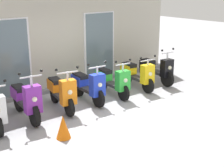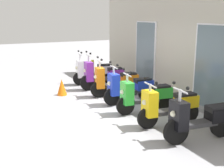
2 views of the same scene
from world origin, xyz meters
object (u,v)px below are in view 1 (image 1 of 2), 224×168
Objects in this scene: scooter_black at (156,69)px; traffic_cone at (63,127)px; scooter_purple at (26,100)px; scooter_yellow at (137,74)px; scooter_green at (113,80)px; scooter_orange at (61,92)px; scooter_blue at (88,85)px.

scooter_black reaches higher than traffic_cone.
scooter_purple is 3.74m from scooter_yellow.
traffic_cone is at bearing -85.13° from scooter_purple.
scooter_green is (2.74, -0.01, -0.01)m from scooter_purple.
scooter_orange is at bearing -179.76° from scooter_green.
scooter_black is at bearing 0.61° from scooter_purple.
scooter_orange is at bearing -179.88° from scooter_yellow.
scooter_orange reaches higher than scooter_black.
scooter_black is at bearing 1.85° from scooter_green.
scooter_black is (2.82, 0.05, -0.01)m from scooter_blue.
scooter_green is 3.11× the size of traffic_cone.
scooter_blue is at bearing 178.98° from scooter_green.
scooter_black is (3.70, 0.07, -0.02)m from scooter_orange.
scooter_purple reaches higher than scooter_blue.
scooter_green is at bearing -0.27° from scooter_purple.
traffic_cone is (-3.62, -1.47, -0.22)m from scooter_yellow.
scooter_purple reaches higher than traffic_cone.
scooter_orange is 1.71m from traffic_cone.
scooter_yellow is at bearing -0.08° from scooter_green.
scooter_purple is at bearing 94.87° from traffic_cone.
scooter_green is at bearing 29.44° from traffic_cone.
scooter_black reaches higher than scooter_green.
scooter_orange is 1.75m from scooter_green.
scooter_orange is 3.08× the size of traffic_cone.
scooter_yellow is at bearing 0.12° from scooter_orange.
scooter_orange reaches higher than scooter_green.
scooter_green is 1.95m from scooter_black.
traffic_cone is at bearing -161.39° from scooter_black.
scooter_orange is at bearing -1.16° from scooter_purple.
scooter_orange is 1.00× the size of scooter_blue.
scooter_purple is at bearing 179.78° from scooter_yellow.
scooter_purple is at bearing -179.39° from scooter_black.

